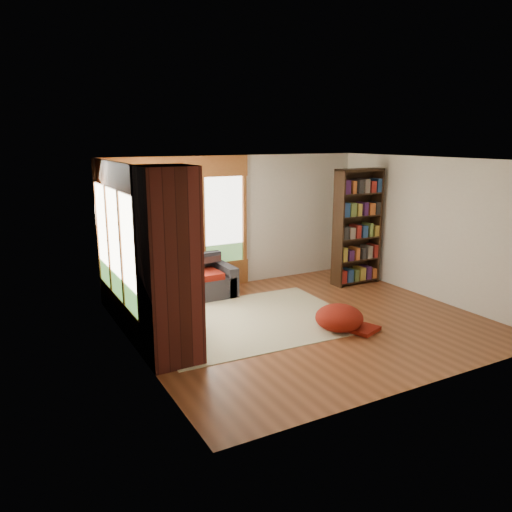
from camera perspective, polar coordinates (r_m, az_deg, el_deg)
name	(u,v)px	position (r m, az deg, el deg)	size (l,w,h in m)	color
floor	(306,321)	(8.28, 5.69, -7.42)	(5.50, 5.50, 0.00)	brown
ceiling	(309,160)	(7.75, 6.13, 10.86)	(5.50, 5.50, 0.00)	white
wall_back	(237,221)	(10.04, -2.18, 4.02)	(5.50, 0.04, 2.60)	silver
wall_front	(430,283)	(6.08, 19.30, -2.94)	(5.50, 0.04, 2.60)	silver
wall_left	(135,264)	(6.78, -13.66, -0.91)	(0.04, 5.00, 2.60)	silver
wall_right	(432,229)	(9.71, 19.44, 2.94)	(0.04, 5.00, 2.60)	silver
windows_back	(181,224)	(9.54, -8.58, 3.68)	(2.82, 0.10, 1.90)	#995627
windows_left	(116,244)	(7.92, -15.75, 1.36)	(0.10, 2.62, 1.90)	#995627
roller_blind	(104,211)	(8.66, -16.98, 4.96)	(0.03, 0.72, 0.90)	gray
brick_chimney	(169,267)	(6.55, -9.91, -1.23)	(0.70, 0.70, 2.60)	#471914
sectional_sofa	(157,293)	(8.83, -11.22, -4.19)	(2.20, 2.20, 0.80)	#28272C
area_rug	(251,321)	(8.25, -0.62, -7.40)	(3.27, 2.50, 0.01)	white
bookshelf	(357,227)	(10.27, 11.51, 3.24)	(1.00, 0.33, 2.34)	black
pouf	(339,317)	(7.91, 9.49, -6.90)	(0.75, 0.75, 0.40)	maroon
dog_tan	(169,261)	(9.00, -9.91, -0.53)	(1.06, 0.91, 0.52)	brown
dog_brindle	(165,273)	(8.30, -10.41, -1.98)	(0.68, 0.91, 0.46)	black
throw_pillows	(156,266)	(8.86, -11.41, -1.08)	(1.98, 1.68, 0.45)	#321F1D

